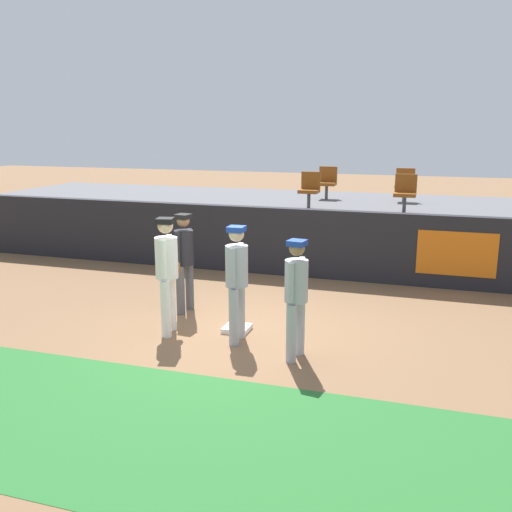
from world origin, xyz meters
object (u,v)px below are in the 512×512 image
at_px(player_fielder_home, 167,268).
at_px(seat_back_center, 327,181).
at_px(player_coach_visitor, 296,291).
at_px(first_base, 237,329).
at_px(player_runner_visitor, 237,276).
at_px(player_umpire, 184,256).
at_px(seat_front_right, 405,191).
at_px(seat_back_right, 405,183).
at_px(seat_front_center, 310,188).

height_order(player_fielder_home, seat_back_center, seat_back_center).
bearing_deg(seat_back_center, player_coach_visitor, -82.31).
bearing_deg(first_base, player_runner_visitor, -69.70).
distance_m(player_fielder_home, player_umpire, 1.05).
bearing_deg(seat_front_right, player_fielder_home, -120.42).
relative_size(player_umpire, seat_front_right, 2.05).
height_order(first_base, player_umpire, player_umpire).
distance_m(player_coach_visitor, player_umpire, 2.70).
bearing_deg(player_coach_visitor, player_umpire, -111.70).
xyz_separation_m(player_fielder_home, seat_front_right, (3.19, 5.43, 0.69)).
relative_size(player_fielder_home, player_runner_visitor, 1.04).
relative_size(seat_front_right, seat_back_center, 1.00).
xyz_separation_m(player_coach_visitor, player_umpire, (-2.31, 1.39, 0.02)).
bearing_deg(player_umpire, first_base, 67.43).
bearing_deg(player_coach_visitor, seat_back_right, -177.80).
height_order(seat_back_center, seat_front_center, same).
height_order(player_coach_visitor, seat_front_right, seat_front_right).
xyz_separation_m(seat_back_right, seat_front_center, (-2.06, -1.80, -0.00)).
distance_m(player_fielder_home, seat_back_center, 7.35).
xyz_separation_m(player_umpire, seat_front_right, (3.38, 4.40, 0.75)).
bearing_deg(player_coach_visitor, player_fielder_home, -90.32).
relative_size(first_base, seat_back_center, 0.48).
bearing_deg(player_umpire, seat_front_right, 148.32).
xyz_separation_m(player_runner_visitor, seat_front_center, (-0.12, 5.44, 0.73)).
bearing_deg(seat_front_center, player_umpire, -105.39).
distance_m(player_coach_visitor, seat_back_center, 7.70).
height_order(first_base, seat_front_center, seat_front_center).
distance_m(seat_back_right, seat_back_center, 1.98).
xyz_separation_m(player_fielder_home, player_runner_visitor, (1.13, -0.01, -0.03)).
distance_m(seat_front_right, seat_back_center, 2.76).
bearing_deg(player_fielder_home, seat_front_right, 136.82).
bearing_deg(seat_back_right, seat_front_right, -86.42).
distance_m(player_coach_visitor, seat_front_right, 5.94).
bearing_deg(player_umpire, player_runner_visitor, 57.71).
xyz_separation_m(player_fielder_home, seat_front_center, (1.02, 5.43, 0.69)).
relative_size(first_base, player_runner_visitor, 0.23).
bearing_deg(first_base, player_fielder_home, -158.15).
relative_size(player_umpire, seat_back_right, 2.05).
xyz_separation_m(seat_back_right, seat_front_right, (0.11, -1.80, 0.00)).
bearing_deg(seat_front_center, player_coach_visitor, -79.23).
bearing_deg(player_fielder_home, player_coach_visitor, 67.54).
distance_m(player_runner_visitor, player_coach_visitor, 1.05).
distance_m(player_umpire, seat_front_right, 5.60).
bearing_deg(player_runner_visitor, player_fielder_home, -92.34).
height_order(first_base, player_coach_visitor, player_coach_visitor).
bearing_deg(player_fielder_home, first_base, 99.09).
relative_size(seat_back_right, seat_front_center, 1.00).
xyz_separation_m(seat_front_right, seat_front_center, (-2.17, -0.00, -0.00)).
xyz_separation_m(first_base, seat_front_center, (0.03, 5.04, 1.71)).
relative_size(player_coach_visitor, seat_front_center, 2.01).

